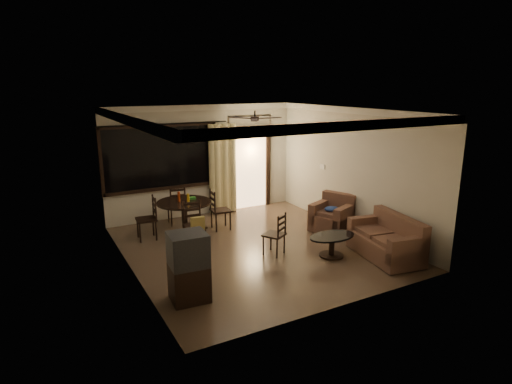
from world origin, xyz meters
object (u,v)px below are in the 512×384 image
tv_cabinet (189,267)px  dining_chair_east (220,217)px  dining_chair_north (177,212)px  dining_table (184,208)px  armchair (333,216)px  sofa (388,241)px  dining_chair_west (147,227)px  dining_chair_south (195,233)px  coffee_table (332,242)px  side_chair (274,242)px

tv_cabinet → dining_chair_east: bearing=62.3°
dining_chair_east → dining_chair_north: same height
dining_table → armchair: dining_table is taller
tv_cabinet → sofa: tv_cabinet is taller
dining_chair_west → armchair: bearing=74.5°
dining_chair_west → dining_chair_south: size_ratio=1.00×
dining_table → dining_chair_west: dining_table is taller
tv_cabinet → dining_chair_south: bearing=71.4°
dining_table → coffee_table: (2.08, -2.62, -0.31)m
dining_table → dining_chair_west: size_ratio=1.28×
sofa → coffee_table: 1.08m
dining_table → coffee_table: bearing=-51.6°
dining_table → sofa: bearing=-46.6°
dining_chair_west → sofa: 5.04m
dining_chair_south → dining_chair_east: bearing=45.7°
dining_chair_east → side_chair: 1.94m
tv_cabinet → armchair: 4.33m
dining_chair_east → dining_chair_south: same height
dining_table → side_chair: (1.15, -1.99, -0.34)m
armchair → sofa: bearing=-114.9°
dining_chair_south → dining_chair_north: bearing=90.0°
dining_chair_west → armchair: size_ratio=0.89×
dining_chair_west → side_chair: (1.98, -2.07, -0.03)m
dining_chair_north → coffee_table: size_ratio=0.97×
coffee_table → dining_chair_south: bearing=140.7°
dining_chair_north → armchair: dining_chair_north is taller
coffee_table → side_chair: size_ratio=1.15×
armchair → coffee_table: size_ratio=1.09×
dining_chair_south → dining_chair_west: bearing=134.3°
dining_chair_south → coffee_table: size_ratio=0.97×
dining_chair_north → tv_cabinet: 3.87m
dining_chair_south → dining_chair_north: size_ratio=1.00×
dining_table → dining_chair_west: bearing=174.6°
sofa → coffee_table: (-0.93, 0.55, -0.04)m
tv_cabinet → side_chair: size_ratio=1.29×
dining_chair_south → dining_table: bearing=89.9°
side_chair → dining_chair_west: bearing=-76.6°
tv_cabinet → coffee_table: bearing=10.5°
dining_chair_north → sofa: (2.93, -3.96, 0.04)m
coffee_table → armchair: bearing=50.3°
dining_chair_east → armchair: 2.61m
dining_chair_west → dining_chair_east: size_ratio=1.00×
dining_chair_east → side_chair: dining_chair_east is taller
dining_chair_east → sofa: (2.18, -3.10, 0.04)m
tv_cabinet → coffee_table: size_ratio=1.12×
dining_table → sofa: (3.01, -3.18, -0.27)m
dining_chair_west → sofa: dining_chair_west is taller
dining_chair_east → armchair: bearing=-115.3°
dining_chair_north → sofa: size_ratio=0.58×
sofa → coffee_table: sofa is taller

